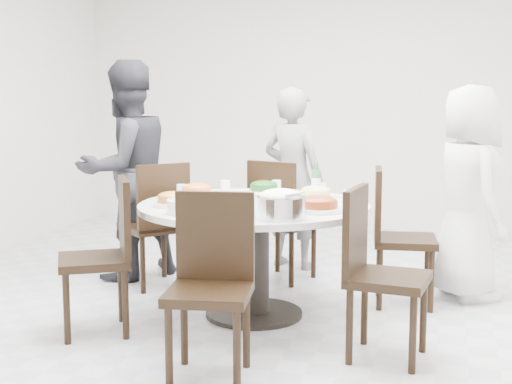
% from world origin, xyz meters
% --- Properties ---
extents(floor, '(6.00, 6.00, 0.01)m').
position_xyz_m(floor, '(0.00, 0.00, 0.00)').
color(floor, silver).
rests_on(floor, ground).
extents(wall_back, '(6.00, 0.01, 2.80)m').
position_xyz_m(wall_back, '(0.00, 3.00, 1.40)').
color(wall_back, silver).
rests_on(wall_back, ground).
extents(wall_front, '(6.00, 0.01, 2.80)m').
position_xyz_m(wall_front, '(0.00, -3.00, 1.40)').
color(wall_front, silver).
rests_on(wall_front, ground).
extents(dining_table, '(1.50, 1.50, 0.75)m').
position_xyz_m(dining_table, '(-0.18, -0.27, 0.38)').
color(dining_table, white).
rests_on(dining_table, floor).
extents(chair_ne, '(0.46, 0.46, 0.95)m').
position_xyz_m(chair_ne, '(0.75, 0.25, 0.47)').
color(chair_ne, black).
rests_on(chair_ne, floor).
extents(chair_n, '(0.53, 0.53, 0.95)m').
position_xyz_m(chair_n, '(-0.20, 0.68, 0.47)').
color(chair_n, black).
rests_on(chair_n, floor).
extents(chair_nw, '(0.59, 0.59, 0.95)m').
position_xyz_m(chair_nw, '(-1.12, 0.25, 0.47)').
color(chair_nw, black).
rests_on(chair_nw, floor).
extents(chair_sw, '(0.57, 0.57, 0.95)m').
position_xyz_m(chair_sw, '(-1.04, -0.85, 0.47)').
color(chair_sw, black).
rests_on(chair_sw, floor).
extents(chair_s, '(0.48, 0.48, 0.95)m').
position_xyz_m(chair_s, '(-0.13, -1.34, 0.47)').
color(chair_s, black).
rests_on(chair_s, floor).
extents(chair_se, '(0.47, 0.47, 0.95)m').
position_xyz_m(chair_se, '(0.73, -0.82, 0.47)').
color(chair_se, black).
rests_on(chair_se, floor).
extents(diner_right, '(0.75, 0.88, 1.52)m').
position_xyz_m(diner_right, '(1.17, 0.54, 0.76)').
color(diner_right, silver).
rests_on(diner_right, floor).
extents(diner_middle, '(0.64, 0.52, 1.51)m').
position_xyz_m(diner_middle, '(-0.23, 1.11, 0.76)').
color(diner_middle, black).
rests_on(diner_middle, floor).
extents(diner_left, '(0.98, 1.05, 1.72)m').
position_xyz_m(diner_left, '(-1.42, 0.42, 0.86)').
color(diner_left, '#222227').
rests_on(diner_left, floor).
extents(dish_greens, '(0.25, 0.25, 0.06)m').
position_xyz_m(dish_greens, '(-0.24, 0.19, 0.78)').
color(dish_greens, white).
rests_on(dish_greens, dining_table).
extents(dish_pale, '(0.26, 0.26, 0.07)m').
position_xyz_m(dish_pale, '(0.17, 0.00, 0.78)').
color(dish_pale, white).
rests_on(dish_pale, dining_table).
extents(dish_orange, '(0.26, 0.26, 0.07)m').
position_xyz_m(dish_orange, '(-0.65, -0.08, 0.78)').
color(dish_orange, white).
rests_on(dish_orange, dining_table).
extents(dish_redbrown, '(0.30, 0.30, 0.07)m').
position_xyz_m(dish_redbrown, '(0.27, -0.47, 0.79)').
color(dish_redbrown, white).
rests_on(dish_redbrown, dining_table).
extents(dish_tofu, '(0.25, 0.25, 0.06)m').
position_xyz_m(dish_tofu, '(-0.66, -0.50, 0.78)').
color(dish_tofu, white).
rests_on(dish_tofu, dining_table).
extents(rice_bowl, '(0.30, 0.30, 0.13)m').
position_xyz_m(rice_bowl, '(0.10, -0.75, 0.81)').
color(rice_bowl, silver).
rests_on(rice_bowl, dining_table).
extents(soup_bowl, '(0.27, 0.27, 0.08)m').
position_xyz_m(soup_bowl, '(-0.47, -0.72, 0.79)').
color(soup_bowl, white).
rests_on(soup_bowl, dining_table).
extents(beverage_bottle, '(0.07, 0.07, 0.23)m').
position_xyz_m(beverage_bottle, '(0.14, 0.21, 0.86)').
color(beverage_bottle, '#2C6F3C').
rests_on(beverage_bottle, dining_table).
extents(tea_cups, '(0.07, 0.07, 0.08)m').
position_xyz_m(tea_cups, '(-0.16, 0.35, 0.79)').
color(tea_cups, white).
rests_on(tea_cups, dining_table).
extents(chopsticks, '(0.24, 0.04, 0.01)m').
position_xyz_m(chopsticks, '(-0.18, 0.39, 0.76)').
color(chopsticks, tan).
rests_on(chopsticks, dining_table).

